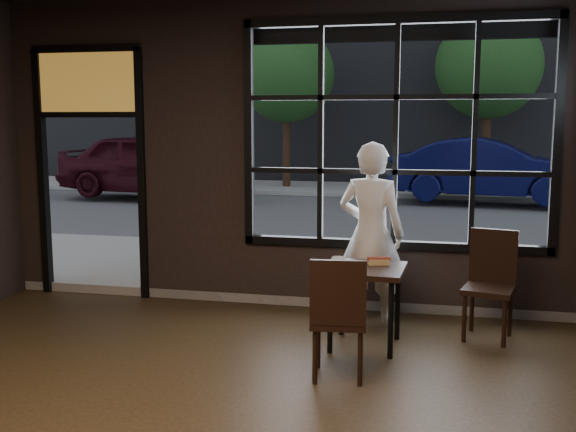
% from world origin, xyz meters
% --- Properties ---
extents(window_frame, '(3.06, 0.12, 2.28)m').
position_xyz_m(window_frame, '(1.20, 3.50, 1.80)').
color(window_frame, black).
rests_on(window_frame, ground).
extents(stained_transom, '(1.20, 0.06, 0.70)m').
position_xyz_m(stained_transom, '(-2.10, 3.50, 2.35)').
color(stained_transom, orange).
rests_on(stained_transom, ground).
extents(street_asphalt, '(60.00, 41.00, 0.04)m').
position_xyz_m(street_asphalt, '(0.00, 24.00, -0.02)').
color(street_asphalt, '#545456').
rests_on(street_asphalt, ground).
extents(cafe_table, '(0.68, 0.68, 0.71)m').
position_xyz_m(cafe_table, '(1.04, 2.40, 0.35)').
color(cafe_table, black).
rests_on(cafe_table, floor).
extents(chair_near, '(0.45, 0.45, 0.95)m').
position_xyz_m(chair_near, '(0.92, 1.65, 0.47)').
color(chair_near, black).
rests_on(chair_near, floor).
extents(chair_window, '(0.51, 0.51, 0.97)m').
position_xyz_m(chair_window, '(2.09, 2.82, 0.49)').
color(chair_window, black).
rests_on(chair_window, floor).
extents(man, '(0.71, 0.53, 1.75)m').
position_xyz_m(man, '(1.01, 3.10, 0.87)').
color(man, silver).
rests_on(man, floor).
extents(hotdog, '(0.21, 0.13, 0.06)m').
position_xyz_m(hotdog, '(1.14, 2.51, 0.73)').
color(hotdog, tan).
rests_on(hotdog, cafe_table).
extents(cup, '(0.14, 0.14, 0.10)m').
position_xyz_m(cup, '(0.82, 2.30, 0.75)').
color(cup, silver).
rests_on(cup, cafe_table).
extents(navy_car, '(4.46, 2.00, 1.42)m').
position_xyz_m(navy_car, '(2.76, 12.63, 0.81)').
color(navy_car, '#070A35').
rests_on(navy_car, street_asphalt).
extents(maroon_car, '(4.60, 2.18, 1.52)m').
position_xyz_m(maroon_car, '(-5.17, 11.93, 0.86)').
color(maroon_car, black).
rests_on(maroon_car, street_asphalt).
extents(tree_left, '(2.61, 2.61, 4.45)m').
position_xyz_m(tree_left, '(-2.45, 14.90, 3.13)').
color(tree_left, '#332114').
rests_on(tree_left, street_asphalt).
extents(tree_right, '(2.75, 2.75, 4.69)m').
position_xyz_m(tree_right, '(2.84, 15.33, 3.30)').
color(tree_right, '#332114').
rests_on(tree_right, street_asphalt).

